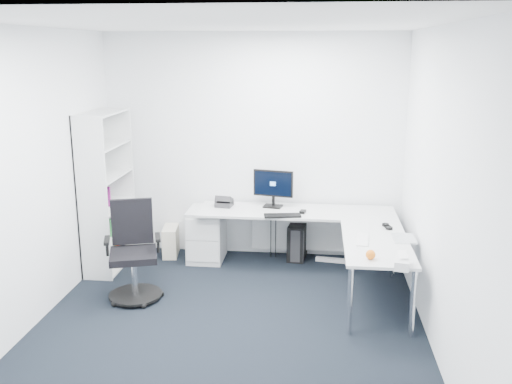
# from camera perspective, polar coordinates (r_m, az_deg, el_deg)

# --- Properties ---
(ground) EXTENTS (4.20, 4.20, 0.00)m
(ground) POSITION_cam_1_polar(r_m,az_deg,el_deg) (5.37, -2.90, -13.69)
(ground) COLOR black
(ceiling) EXTENTS (4.20, 4.20, 0.00)m
(ceiling) POSITION_cam_1_polar(r_m,az_deg,el_deg) (4.75, -3.32, 16.49)
(ceiling) COLOR white
(wall_back) EXTENTS (3.60, 0.02, 2.70)m
(wall_back) POSITION_cam_1_polar(r_m,az_deg,el_deg) (6.92, -0.29, 4.57)
(wall_back) COLOR white
(wall_back) RESTS_ON ground
(wall_front) EXTENTS (3.60, 0.02, 2.70)m
(wall_front) POSITION_cam_1_polar(r_m,az_deg,el_deg) (2.93, -9.79, -9.29)
(wall_front) COLOR white
(wall_front) RESTS_ON ground
(wall_left) EXTENTS (0.02, 4.20, 2.70)m
(wall_left) POSITION_cam_1_polar(r_m,az_deg,el_deg) (5.47, -22.06, 0.91)
(wall_left) COLOR white
(wall_left) RESTS_ON ground
(wall_right) EXTENTS (0.02, 4.20, 2.70)m
(wall_right) POSITION_cam_1_polar(r_m,az_deg,el_deg) (4.93, 18.04, -0.11)
(wall_right) COLOR white
(wall_right) RESTS_ON ground
(l_desk) EXTENTS (2.29, 1.28, 0.67)m
(l_desk) POSITION_cam_1_polar(r_m,az_deg,el_deg) (6.46, 3.89, -5.50)
(l_desk) COLOR #BCBEBE
(l_desk) RESTS_ON ground
(drawer_pedestal) EXTENTS (0.41, 0.51, 0.63)m
(drawer_pedestal) POSITION_cam_1_polar(r_m,az_deg,el_deg) (6.95, -4.97, -4.24)
(drawer_pedestal) COLOR #BCBEBE
(drawer_pedestal) RESTS_ON ground
(bookshelf) EXTENTS (0.36, 0.91, 1.83)m
(bookshelf) POSITION_cam_1_polar(r_m,az_deg,el_deg) (6.77, -14.72, 0.11)
(bookshelf) COLOR silver
(bookshelf) RESTS_ON ground
(task_chair) EXTENTS (0.71, 0.71, 1.01)m
(task_chair) POSITION_cam_1_polar(r_m,az_deg,el_deg) (5.92, -12.18, -5.95)
(task_chair) COLOR black
(task_chair) RESTS_ON ground
(black_pc_tower) EXTENTS (0.25, 0.47, 0.44)m
(black_pc_tower) POSITION_cam_1_polar(r_m,az_deg,el_deg) (7.03, 4.20, -4.85)
(black_pc_tower) COLOR black
(black_pc_tower) RESTS_ON ground
(beige_pc_tower) EXTENTS (0.22, 0.40, 0.36)m
(beige_pc_tower) POSITION_cam_1_polar(r_m,az_deg,el_deg) (7.18, -8.52, -4.88)
(beige_pc_tower) COLOR beige
(beige_pc_tower) RESTS_ON ground
(power_strip) EXTENTS (0.39, 0.12, 0.04)m
(power_strip) POSITION_cam_1_polar(r_m,az_deg,el_deg) (6.99, 7.56, -6.76)
(power_strip) COLOR silver
(power_strip) RESTS_ON ground
(monitor) EXTENTS (0.50, 0.25, 0.46)m
(monitor) POSITION_cam_1_polar(r_m,az_deg,el_deg) (6.74, 1.71, 0.37)
(monitor) COLOR black
(monitor) RESTS_ON l_desk
(black_keyboard) EXTENTS (0.43, 0.21, 0.02)m
(black_keyboard) POSITION_cam_1_polar(r_m,az_deg,el_deg) (6.42, 2.66, -2.36)
(black_keyboard) COLOR black
(black_keyboard) RESTS_ON l_desk
(mouse) EXTENTS (0.08, 0.11, 0.03)m
(mouse) POSITION_cam_1_polar(r_m,az_deg,el_deg) (6.56, 4.69, -1.98)
(mouse) COLOR black
(mouse) RESTS_ON l_desk
(desk_phone) EXTENTS (0.21, 0.21, 0.13)m
(desk_phone) POSITION_cam_1_polar(r_m,az_deg,el_deg) (6.82, -3.20, -0.89)
(desk_phone) COLOR #272729
(desk_phone) RESTS_ON l_desk
(laptop) EXTENTS (0.32, 0.32, 0.22)m
(laptop) POSITION_cam_1_polar(r_m,az_deg,el_deg) (5.82, 14.64, -3.55)
(laptop) COLOR silver
(laptop) RESTS_ON l_desk
(white_keyboard) EXTENTS (0.15, 0.40, 0.01)m
(white_keyboard) POSITION_cam_1_polar(r_m,az_deg,el_deg) (5.74, 10.61, -4.69)
(white_keyboard) COLOR silver
(white_keyboard) RESTS_ON l_desk
(headphones) EXTENTS (0.14, 0.19, 0.05)m
(headphones) POSITION_cam_1_polar(r_m,az_deg,el_deg) (6.17, 13.00, -3.29)
(headphones) COLOR black
(headphones) RESTS_ON l_desk
(orange_fruit) EXTENTS (0.09, 0.09, 0.09)m
(orange_fruit) POSITION_cam_1_polar(r_m,az_deg,el_deg) (5.23, 11.39, -6.16)
(orange_fruit) COLOR orange
(orange_fruit) RESTS_ON l_desk
(tissue_box) EXTENTS (0.16, 0.25, 0.08)m
(tissue_box) POSITION_cam_1_polar(r_m,az_deg,el_deg) (5.11, 14.39, -6.89)
(tissue_box) COLOR silver
(tissue_box) RESTS_ON l_desk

